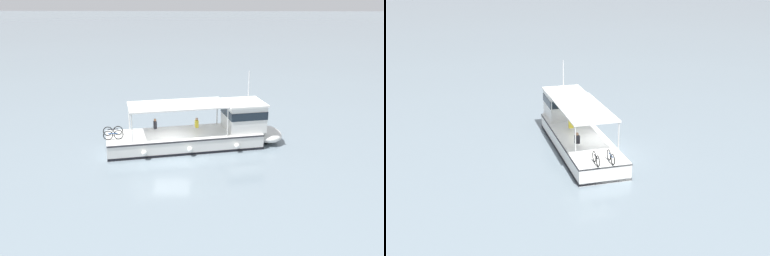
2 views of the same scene
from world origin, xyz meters
TOP-DOWN VIEW (x-y plane):
  - ground_plane at (0.00, 0.00)m, footprint 400.00×400.00m
  - ferry_main at (-2.36, -1.73)m, footprint 13.07×6.04m

SIDE VIEW (x-z plane):
  - ground_plane at x=0.00m, z-range 0.00..0.00m
  - ferry_main at x=-2.36m, z-range -1.65..3.67m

